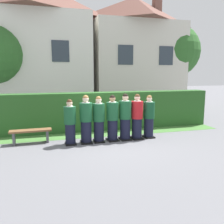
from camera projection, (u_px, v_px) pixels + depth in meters
name	position (u px, v px, depth m)	size (l,w,h in m)	color
ground_plane	(112.00, 141.00, 8.58)	(60.00, 60.00, 0.00)	slate
student_front_row_0	(70.00, 123.00, 8.03)	(0.40, 0.49, 1.56)	black
student_front_row_1	(86.00, 120.00, 8.18)	(0.44, 0.53, 1.68)	black
student_front_row_2	(99.00, 120.00, 8.32)	(0.42, 0.52, 1.63)	black
student_front_row_3	(112.00, 119.00, 8.47)	(0.43, 0.54, 1.66)	black
student_front_row_4	(125.00, 118.00, 8.59)	(0.44, 0.49, 1.70)	black
student_in_red_blazer	(137.00, 118.00, 8.71)	(0.43, 0.49, 1.67)	black
student_front_row_6	(149.00, 117.00, 8.89)	(0.42, 0.47, 1.61)	black
hedge	(101.00, 111.00, 10.17)	(9.79, 0.70, 1.61)	#285623
school_building_main	(134.00, 53.00, 15.72)	(6.01, 4.33, 7.23)	beige
school_building_annex	(34.00, 47.00, 13.82)	(6.75, 4.15, 7.62)	silver
oak_tree_right	(173.00, 51.00, 15.90)	(3.52, 3.52, 5.62)	brown
wooden_bench	(31.00, 133.00, 8.21)	(1.41, 0.41, 0.48)	brown
lawn_strip	(106.00, 134.00, 9.54)	(9.79, 0.90, 0.01)	#477A38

